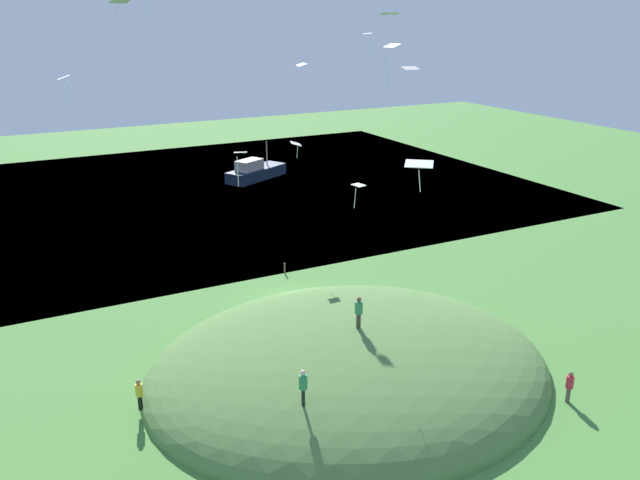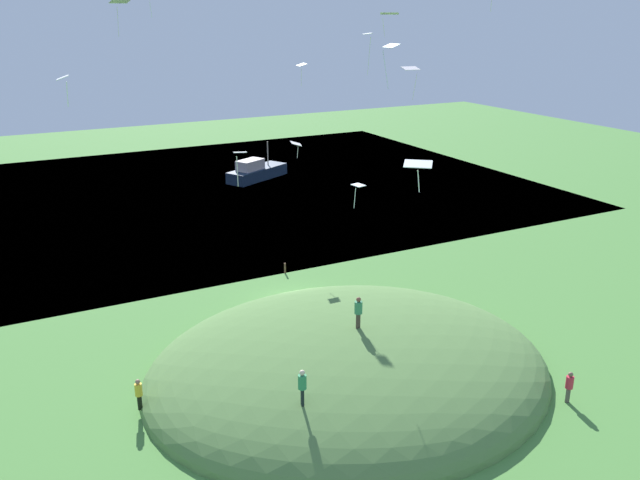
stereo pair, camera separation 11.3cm
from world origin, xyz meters
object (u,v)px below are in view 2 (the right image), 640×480
at_px(kite_7, 302,66).
at_px(kite_10, 63,80).
at_px(kite_2, 296,144).
at_px(kite_13, 390,51).
at_px(person_watching_kites, 358,309).
at_px(person_with_child, 569,383).
at_px(kite_0, 411,70).
at_px(person_on_hilltop, 139,391).
at_px(kite_6, 368,39).
at_px(kite_3, 389,14).
at_px(boat_on_lake, 256,172).
at_px(kite_4, 358,187).
at_px(kite_11, 418,165).
at_px(mooring_post, 285,268).
at_px(kite_8, 240,156).
at_px(kite_9, 119,3).
at_px(person_walking_path, 302,383).

xyz_separation_m(kite_7, kite_10, (17.91, -18.01, 1.36)).
relative_size(kite_2, kite_10, 1.13).
xyz_separation_m(kite_7, kite_13, (20.03, -5.76, 2.15)).
xyz_separation_m(person_watching_kites, kite_13, (4.85, -1.68, 13.75)).
bearing_deg(person_with_child, kite_0, 147.89).
xyz_separation_m(person_on_hilltop, kite_7, (-13.84, 15.82, 14.07)).
height_order(person_with_child, kite_13, kite_13).
bearing_deg(kite_7, kite_6, -11.32).
bearing_deg(kite_13, kite_3, 147.28).
height_order(boat_on_lake, person_on_hilltop, boat_on_lake).
height_order(kite_2, kite_4, kite_4).
relative_size(boat_on_lake, kite_11, 6.56).
bearing_deg(mooring_post, kite_3, 19.55).
height_order(kite_10, mooring_post, kite_10).
relative_size(kite_3, kite_7, 0.90).
height_order(person_on_hilltop, kite_6, kite_6).
distance_m(person_on_hilltop, kite_3, 25.24).
bearing_deg(person_on_hilltop, person_watching_kites, -22.58).
relative_size(kite_8, kite_11, 1.39).
distance_m(kite_8, kite_9, 12.72).
relative_size(person_on_hilltop, mooring_post, 2.08).
bearing_deg(kite_7, kite_11, -14.99).
bearing_deg(mooring_post, kite_9, -77.46).
xyz_separation_m(kite_6, kite_9, (-10.77, -10.02, 1.77)).
height_order(kite_7, kite_8, kite_7).
relative_size(boat_on_lake, kite_9, 4.23).
distance_m(person_watching_kites, kite_11, 12.43).
height_order(person_watching_kites, kite_11, kite_11).
bearing_deg(person_with_child, kite_8, -164.90).
xyz_separation_m(kite_4, kite_10, (4.90, -15.05, 6.77)).
distance_m(person_with_child, kite_0, 20.01).
bearing_deg(person_walking_path, kite_9, 21.01).
relative_size(kite_4, kite_8, 0.77).
bearing_deg(person_on_hilltop, kite_13, -47.68).
bearing_deg(person_watching_kites, boat_on_lake, 53.55).
xyz_separation_m(person_watching_kites, mooring_post, (-15.26, 2.54, -3.43)).
relative_size(boat_on_lake, person_on_hilltop, 5.02).
distance_m(person_walking_path, person_with_child, 14.14).
distance_m(person_watching_kites, kite_7, 19.53).
relative_size(person_watching_kites, person_with_child, 1.04).
bearing_deg(kite_11, mooring_post, 168.71).
xyz_separation_m(person_watching_kites, person_walking_path, (4.47, -5.57, -0.64)).
relative_size(kite_8, kite_9, 0.89).
relative_size(person_with_child, kite_11, 1.34).
xyz_separation_m(person_on_hilltop, kite_11, (8.91, 9.73, 12.12)).
xyz_separation_m(kite_4, kite_8, (-0.70, -6.52, 2.20)).
relative_size(kite_4, mooring_post, 1.70).
xyz_separation_m(person_walking_path, kite_6, (-6.48, 7.01, 14.55)).
distance_m(boat_on_lake, kite_11, 55.25).
bearing_deg(boat_on_lake, kite_0, 54.67).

